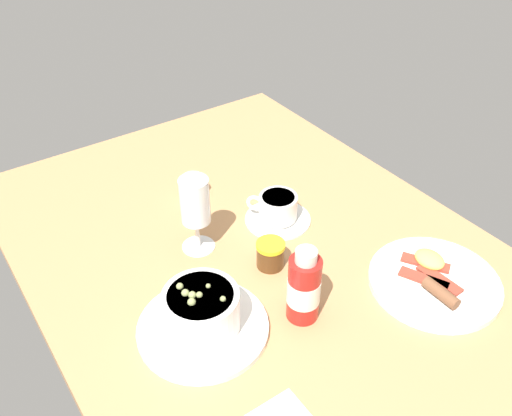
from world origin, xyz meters
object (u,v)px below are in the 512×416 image
jam_jar (270,254)px  sauce_bottle_red (304,288)px  porridge_bowl (202,315)px  coffee_cup (278,210)px  creamer_jug (194,185)px  wine_glass (195,205)px  breakfast_plate (434,280)px

jam_jar → sauce_bottle_red: (13.36, -2.88, 3.81)cm
porridge_bowl → sauce_bottle_red: 17.52cm
jam_jar → sauce_bottle_red: 14.18cm
coffee_cup → creamer_jug: coffee_cup is taller
creamer_jug → wine_glass: wine_glass is taller
creamer_jug → jam_jar: 28.63cm
creamer_jug → coffee_cup: bearing=28.5°
wine_glass → breakfast_plate: bearing=41.8°
porridge_bowl → coffee_cup: size_ratio=1.60×
creamer_jug → sauce_bottle_red: sauce_bottle_red is taller
creamer_jug → sauce_bottle_red: 42.24cm
porridge_bowl → wine_glass: bearing=152.0°
porridge_bowl → creamer_jug: size_ratio=4.04×
jam_jar → sauce_bottle_red: size_ratio=0.38×
porridge_bowl → sauce_bottle_red: (6.78, 15.93, 2.68)cm
jam_jar → sauce_bottle_red: bearing=-12.2°
coffee_cup → breakfast_plate: (31.77, 12.32, -1.84)cm
porridge_bowl → coffee_cup: porridge_bowl is taller
wine_glass → breakfast_plate: wine_glass is taller
breakfast_plate → creamer_jug: bearing=-156.0°
porridge_bowl → sauce_bottle_red: sauce_bottle_red is taller
sauce_bottle_red → wine_glass: bearing=-167.5°
jam_jar → breakfast_plate: (21.35, 21.77, -1.84)cm
jam_jar → breakfast_plate: bearing=45.6°
wine_glass → sauce_bottle_red: bearing=12.5°
creamer_jug → breakfast_plate: creamer_jug is taller
creamer_jug → breakfast_plate: bearing=24.0°
wine_glass → breakfast_plate: (33.92, 30.38, -9.58)cm
jam_jar → breakfast_plate: size_ratio=0.23×
jam_jar → breakfast_plate: 30.54cm
porridge_bowl → breakfast_plate: porridge_bowl is taller
coffee_cup → wine_glass: bearing=-96.8°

